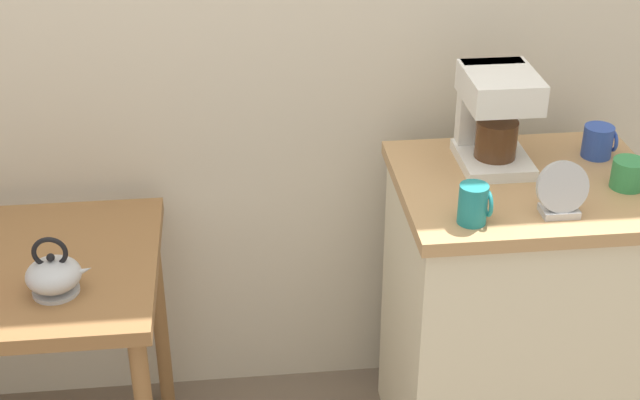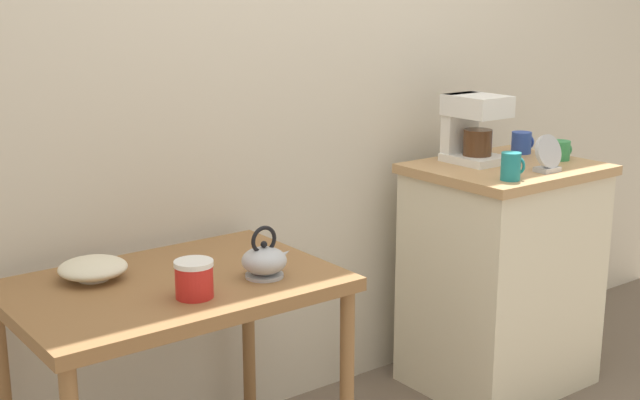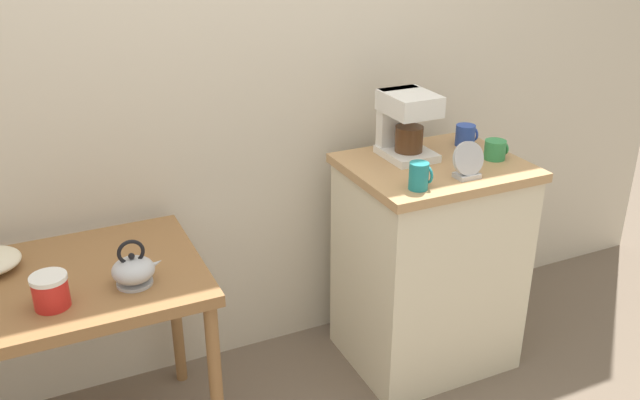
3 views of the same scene
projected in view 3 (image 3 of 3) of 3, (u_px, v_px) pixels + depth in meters
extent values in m
plane|color=#6B5B4C|center=(271.00, 398.00, 2.72)|extent=(8.00, 8.00, 0.00)
cube|color=beige|center=(244.00, 24.00, 2.54)|extent=(4.40, 0.10, 2.80)
cube|color=olive|center=(55.00, 286.00, 2.16)|extent=(0.93, 0.63, 0.04)
cylinder|color=olive|center=(216.00, 392.00, 2.24)|extent=(0.04, 0.04, 0.69)
cylinder|color=olive|center=(175.00, 308.00, 2.70)|extent=(0.04, 0.04, 0.69)
cube|color=beige|center=(428.00, 268.00, 2.82)|extent=(0.64, 0.52, 0.86)
cube|color=tan|center=(435.00, 167.00, 2.64)|extent=(0.67, 0.55, 0.04)
cylinder|color=#B2B5BA|center=(135.00, 283.00, 2.13)|extent=(0.11, 0.11, 0.01)
ellipsoid|color=#B2B5BA|center=(133.00, 270.00, 2.11)|extent=(0.13, 0.13, 0.08)
cone|color=#B2B5BA|center=(153.00, 265.00, 2.13)|extent=(0.07, 0.03, 0.05)
sphere|color=black|center=(131.00, 256.00, 2.09)|extent=(0.02, 0.02, 0.02)
torus|color=black|center=(131.00, 252.00, 2.08)|extent=(0.08, 0.01, 0.08)
cylinder|color=red|center=(51.00, 293.00, 1.99)|extent=(0.10, 0.10, 0.09)
cylinder|color=white|center=(48.00, 278.00, 1.97)|extent=(0.11, 0.11, 0.01)
cube|color=white|center=(407.00, 154.00, 2.68)|extent=(0.18, 0.22, 0.03)
cube|color=white|center=(397.00, 120.00, 2.71)|extent=(0.16, 0.05, 0.26)
cube|color=white|center=(409.00, 103.00, 2.60)|extent=(0.18, 0.22, 0.08)
cylinder|color=#4C2D19|center=(409.00, 139.00, 2.65)|extent=(0.11, 0.11, 0.10)
cylinder|color=#2D4CAD|center=(465.00, 135.00, 2.80)|extent=(0.08, 0.08, 0.09)
torus|color=#2D4CAD|center=(474.00, 134.00, 2.82)|extent=(0.01, 0.06, 0.06)
cylinder|color=#338C4C|center=(495.00, 150.00, 2.66)|extent=(0.08, 0.08, 0.08)
torus|color=#338C4C|center=(504.00, 148.00, 2.68)|extent=(0.01, 0.05, 0.05)
cylinder|color=teal|center=(419.00, 176.00, 2.38)|extent=(0.07, 0.07, 0.10)
torus|color=teal|center=(427.00, 174.00, 2.39)|extent=(0.01, 0.07, 0.07)
cube|color=#B2B5BA|center=(467.00, 175.00, 2.49)|extent=(0.09, 0.06, 0.02)
cylinder|color=#B2B5BA|center=(468.00, 159.00, 2.47)|extent=(0.13, 0.05, 0.13)
cylinder|color=black|center=(469.00, 159.00, 2.46)|extent=(0.11, 0.04, 0.10)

